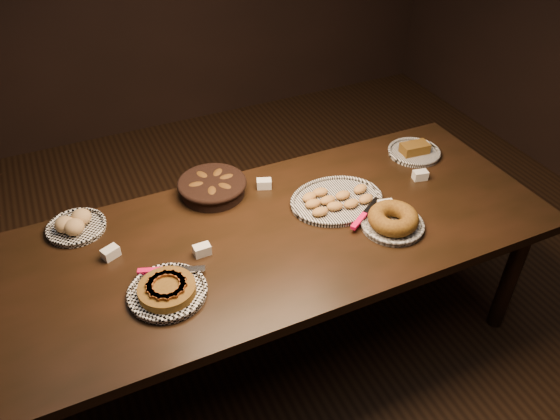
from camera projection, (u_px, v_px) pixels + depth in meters
name	position (u px, v px, depth m)	size (l,w,h in m)	color
ground	(284.00, 338.00, 2.87)	(5.00, 5.00, 0.00)	black
buffet_table	(284.00, 241.00, 2.45)	(2.40, 1.00, 0.75)	black
apple_tart_plate	(167.00, 290.00, 2.08)	(0.33, 0.31, 0.06)	white
madeleine_platter	(336.00, 200.00, 2.54)	(0.44, 0.36, 0.05)	black
bundt_cake_plate	(393.00, 220.00, 2.39)	(0.33, 0.34, 0.09)	black
croissant_basket	(212.00, 186.00, 2.58)	(0.38, 0.38, 0.08)	black
bread_roll_plate	(75.00, 225.00, 2.38)	(0.26, 0.26, 0.08)	white
loaf_plate	(414.00, 151.00, 2.87)	(0.28, 0.28, 0.06)	black
tent_cards	(283.00, 211.00, 2.47)	(1.58, 0.46, 0.04)	white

